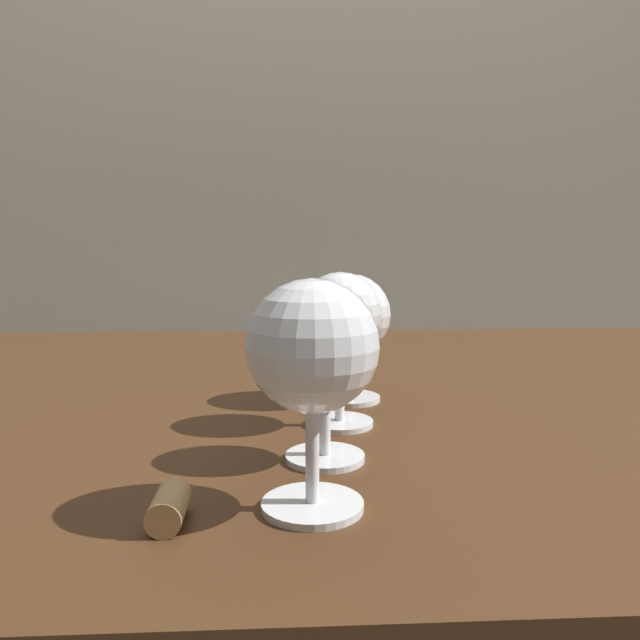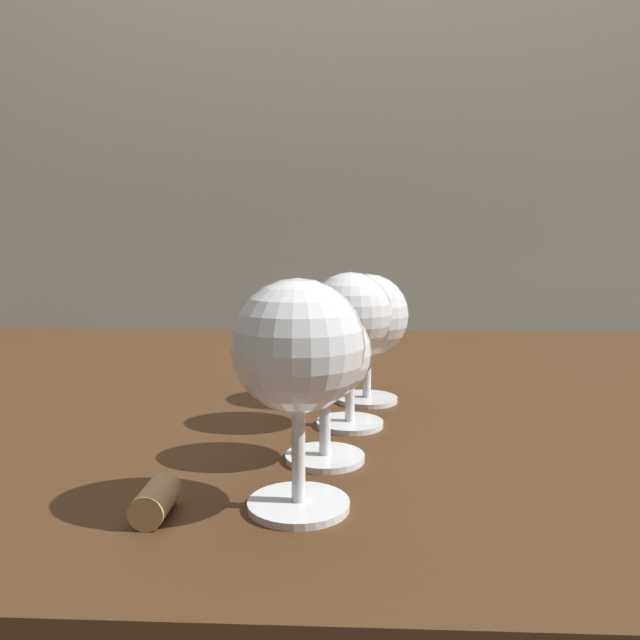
% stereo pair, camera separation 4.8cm
% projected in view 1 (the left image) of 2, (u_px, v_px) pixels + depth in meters
% --- Properties ---
extents(back_wall, '(5.00, 0.08, 2.60)m').
position_uv_depth(back_wall, '(296.00, 83.00, 1.67)').
color(back_wall, beige).
rests_on(back_wall, ground_plane).
extents(dining_table, '(1.33, 0.93, 0.71)m').
position_uv_depth(dining_table, '(312.00, 452.00, 0.75)').
color(dining_table, '#472B16').
rests_on(dining_table, ground_plane).
extents(wine_glass_white, '(0.09, 0.09, 0.15)m').
position_uv_depth(wine_glass_white, '(312.00, 349.00, 0.39)').
color(wine_glass_white, white).
rests_on(wine_glass_white, dining_table).
extents(wine_glass_amber, '(0.07, 0.07, 0.12)m').
position_uv_depth(wine_glass_amber, '(320.00, 357.00, 0.49)').
color(wine_glass_amber, white).
rests_on(wine_glass_amber, dining_table).
extents(wine_glass_port, '(0.08, 0.08, 0.15)m').
position_uv_depth(wine_glass_port, '(340.00, 318.00, 0.58)').
color(wine_glass_port, white).
rests_on(wine_glass_port, dining_table).
extents(wine_glass_merlot, '(0.09, 0.09, 0.14)m').
position_uv_depth(wine_glass_merlot, '(350.00, 318.00, 0.67)').
color(wine_glass_merlot, white).
rests_on(wine_glass_merlot, dining_table).
extents(cork, '(0.02, 0.04, 0.02)m').
position_uv_depth(cork, '(169.00, 507.00, 0.38)').
color(cork, tan).
rests_on(cork, dining_table).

